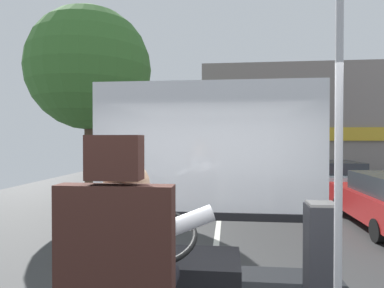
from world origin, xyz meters
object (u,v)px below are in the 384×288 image
(handrail_pole, at_px, (338,180))
(fare_box, at_px, (321,258))
(parked_car_black, at_px, (304,164))
(parked_car_white, at_px, (336,177))
(steering_console, at_px, (170,279))
(bus_driver, at_px, (131,262))
(parked_car_blue, at_px, (283,158))

(handrail_pole, relative_size, fare_box, 2.60)
(parked_car_black, bearing_deg, parked_car_white, -90.61)
(fare_box, xyz_separation_m, parked_car_white, (3.40, 10.68, -0.54))
(steering_console, bearing_deg, bus_driver, -90.00)
(parked_car_white, bearing_deg, fare_box, -107.66)
(parked_car_white, bearing_deg, steering_console, -113.07)
(steering_console, relative_size, handrail_pole, 0.50)
(bus_driver, height_order, parked_car_black, bus_driver)
(parked_car_white, bearing_deg, parked_car_black, 89.39)
(fare_box, relative_size, parked_car_blue, 0.22)
(parked_car_white, distance_m, parked_car_black, 5.71)
(steering_console, xyz_separation_m, fare_box, (1.16, 0.04, 0.20))
(steering_console, relative_size, parked_car_blue, 0.28)
(bus_driver, bearing_deg, parked_car_black, 75.20)
(parked_car_blue, bearing_deg, handrail_pole, -98.30)
(steering_console, height_order, parked_car_white, steering_console)
(bus_driver, distance_m, fare_box, 1.64)
(bus_driver, xyz_separation_m, parked_car_black, (4.62, 17.50, -0.82))
(handrail_pole, bearing_deg, fare_box, 82.27)
(parked_car_blue, bearing_deg, bus_driver, -100.77)
(handrail_pole, distance_m, fare_box, 0.96)
(parked_car_white, xyz_separation_m, parked_car_blue, (-0.25, 10.90, 0.09))
(parked_car_white, bearing_deg, bus_driver, -111.17)
(handrail_pole, relative_size, parked_car_white, 0.57)
(parked_car_blue, bearing_deg, parked_car_black, -86.59)
(parked_car_black, bearing_deg, steering_console, -105.72)
(bus_driver, bearing_deg, parked_car_white, 68.83)
(parked_car_black, bearing_deg, handrail_pole, -101.76)
(bus_driver, distance_m, parked_car_white, 12.67)
(handrail_pole, bearing_deg, steering_console, 149.05)
(parked_car_white, bearing_deg, handrail_pole, -107.09)
(parked_car_blue, bearing_deg, steering_console, -101.29)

